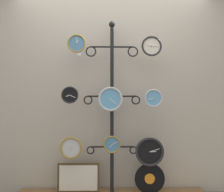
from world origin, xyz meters
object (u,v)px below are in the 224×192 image
(clock_bottom_right, at_px, (150,152))
(picture_frame, at_px, (78,178))
(clock_top_left, at_px, (77,44))
(clock_middle_right, at_px, (153,98))
(clock_middle_left, at_px, (70,95))
(clock_bottom_center, at_px, (112,144))
(clock_bottom_left, at_px, (71,148))
(clock_middle_center, at_px, (110,99))
(display_stand, at_px, (112,132))
(vinyl_record, at_px, (150,179))
(clock_top_right, at_px, (152,46))

(clock_bottom_right, relative_size, picture_frame, 0.67)
(clock_top_left, bearing_deg, clock_middle_right, 1.08)
(clock_middle_left, relative_size, clock_bottom_center, 0.98)
(clock_bottom_left, bearing_deg, clock_middle_center, 2.46)
(clock_top_left, bearing_deg, clock_bottom_center, 3.50)
(display_stand, bearing_deg, clock_bottom_center, -88.83)
(clock_bottom_right, bearing_deg, picture_frame, 173.05)
(clock_middle_left, relative_size, picture_frame, 0.41)
(clock_middle_left, bearing_deg, picture_frame, 43.96)
(clock_middle_right, height_order, vinyl_record, clock_middle_right)
(clock_bottom_center, relative_size, clock_bottom_right, 0.61)
(clock_middle_center, xyz_separation_m, vinyl_record, (0.45, 0.00, -0.91))
(clock_middle_center, relative_size, clock_bottom_left, 1.14)
(clock_bottom_center, xyz_separation_m, clock_bottom_right, (0.42, -0.04, -0.08))
(clock_top_right, distance_m, clock_middle_right, 0.61)
(clock_bottom_center, bearing_deg, picture_frame, 171.91)
(clock_middle_right, relative_size, picture_frame, 0.43)
(clock_top_left, xyz_separation_m, clock_top_right, (0.88, 0.01, -0.03))
(clock_top_right, height_order, picture_frame, clock_top_right)
(clock_middle_right, xyz_separation_m, clock_bottom_left, (-0.95, -0.02, -0.57))
(clock_middle_center, distance_m, clock_bottom_center, 0.52)
(clock_middle_left, distance_m, clock_bottom_right, 1.12)
(clock_bottom_center, relative_size, vinyl_record, 0.58)
(display_stand, distance_m, clock_middle_left, 0.66)
(display_stand, bearing_deg, picture_frame, -177.70)
(display_stand, xyz_separation_m, clock_bottom_left, (-0.47, -0.10, -0.17))
(clock_top_right, xyz_separation_m, clock_bottom_center, (-0.46, 0.02, -1.14))
(clock_middle_right, bearing_deg, clock_bottom_right, -148.14)
(clock_middle_center, xyz_separation_m, picture_frame, (-0.37, 0.07, -0.92))
(clock_bottom_left, distance_m, vinyl_record, 0.97)
(vinyl_record, bearing_deg, clock_bottom_left, -178.62)
(clock_middle_right, bearing_deg, clock_middle_center, -179.76)
(clock_top_left, distance_m, clock_middle_center, 0.76)
(clock_middle_right, distance_m, clock_bottom_center, 0.72)
(display_stand, bearing_deg, clock_middle_center, -102.27)
(picture_frame, bearing_deg, clock_middle_center, -10.07)
(clock_bottom_right, bearing_deg, clock_top_right, 34.62)
(picture_frame, bearing_deg, display_stand, 2.30)
(clock_middle_left, bearing_deg, clock_middle_center, 2.91)
(clock_bottom_center, bearing_deg, clock_top_right, -2.04)
(clock_top_left, height_order, clock_middle_left, clock_top_left)
(display_stand, height_order, clock_bottom_center, display_stand)
(vinyl_record, height_order, picture_frame, vinyl_record)
(clock_top_right, distance_m, clock_bottom_center, 1.24)
(picture_frame, bearing_deg, clock_bottom_right, -6.95)
(picture_frame, bearing_deg, clock_middle_left, -136.04)
(clock_bottom_center, distance_m, clock_bottom_right, 0.43)
(vinyl_record, bearing_deg, clock_bottom_center, 178.91)
(clock_middle_right, relative_size, clock_bottom_center, 1.06)
(clock_bottom_center, height_order, clock_bottom_right, clock_bottom_center)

